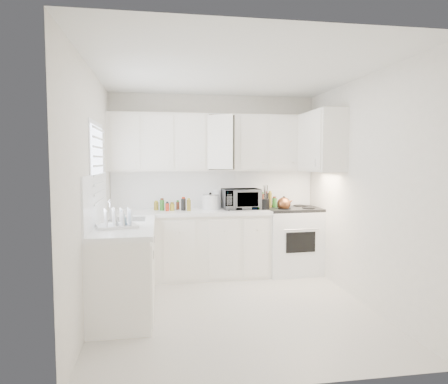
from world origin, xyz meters
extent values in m
plane|color=silver|center=(0.00, 0.00, 0.00)|extent=(3.20, 3.20, 0.00)
plane|color=white|center=(0.00, 0.00, 2.60)|extent=(3.20, 3.20, 0.00)
plane|color=white|center=(0.00, 1.60, 1.30)|extent=(3.00, 0.00, 3.00)
plane|color=white|center=(0.00, -1.60, 1.30)|extent=(3.00, 0.00, 3.00)
plane|color=white|center=(-1.50, 0.00, 1.30)|extent=(0.00, 3.20, 3.20)
plane|color=white|center=(1.50, 0.00, 1.30)|extent=(0.00, 3.20, 3.20)
cube|color=white|center=(-0.39, 1.29, 0.93)|extent=(2.24, 0.64, 0.05)
cube|color=white|center=(-1.19, 0.20, 0.93)|extent=(0.64, 1.62, 0.05)
cube|color=white|center=(0.00, 1.59, 1.23)|extent=(2.98, 0.02, 0.55)
cube|color=white|center=(-1.49, 0.20, 1.23)|extent=(0.02, 1.60, 0.55)
imported|color=gray|center=(0.35, 1.34, 1.13)|extent=(0.54, 0.32, 0.36)
cylinder|color=white|center=(0.02, 1.45, 1.08)|extent=(0.12, 0.12, 0.27)
cylinder|color=olive|center=(-0.85, 1.42, 1.02)|extent=(0.06, 0.06, 0.13)
cylinder|color=#2E7727|center=(-0.78, 1.33, 1.02)|extent=(0.06, 0.06, 0.13)
cylinder|color=red|center=(-0.70, 1.42, 1.02)|extent=(0.06, 0.06, 0.13)
cylinder|color=gold|center=(-0.62, 1.33, 1.02)|extent=(0.06, 0.06, 0.13)
cylinder|color=brown|center=(-0.55, 1.42, 1.02)|extent=(0.06, 0.06, 0.13)
cylinder|color=black|center=(-0.47, 1.33, 1.02)|extent=(0.06, 0.06, 0.13)
cylinder|color=olive|center=(-0.40, 1.42, 1.02)|extent=(0.06, 0.06, 0.13)
cylinder|color=red|center=(0.58, 1.46, 1.05)|extent=(0.06, 0.06, 0.19)
cylinder|color=gold|center=(0.64, 1.40, 1.05)|extent=(0.06, 0.06, 0.19)
cylinder|color=brown|center=(0.69, 1.46, 1.05)|extent=(0.06, 0.06, 0.19)
cylinder|color=black|center=(0.74, 1.40, 1.05)|extent=(0.06, 0.06, 0.19)
cylinder|color=olive|center=(0.80, 1.46, 1.05)|extent=(0.06, 0.06, 0.19)
cylinder|color=#2E7727|center=(0.85, 1.40, 1.05)|extent=(0.06, 0.06, 0.19)
camera|label=1|loc=(-0.81, -4.31, 1.65)|focal=32.29mm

